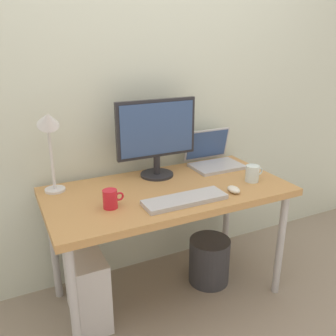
{
  "coord_description": "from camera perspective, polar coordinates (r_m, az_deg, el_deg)",
  "views": [
    {
      "loc": [
        -0.81,
        -1.67,
        1.5
      ],
      "look_at": [
        0.0,
        0.0,
        0.83
      ],
      "focal_mm": 38.54,
      "sensor_mm": 36.0,
      "label": 1
    }
  ],
  "objects": [
    {
      "name": "ground_plane",
      "position": [
        2.38,
        0.0,
        -19.16
      ],
      "size": [
        6.0,
        6.0,
        0.0
      ],
      "primitive_type": "plane",
      "color": "gray"
    },
    {
      "name": "back_wall",
      "position": [
        2.23,
        -4.64,
        14.62
      ],
      "size": [
        4.4,
        0.04,
        2.6
      ],
      "primitive_type": "cube",
      "color": "silver",
      "rests_on": "ground_plane"
    },
    {
      "name": "desk",
      "position": [
        2.04,
        0.0,
        -4.88
      ],
      "size": [
        1.35,
        0.68,
        0.71
      ],
      "color": "#B7844C",
      "rests_on": "ground_plane"
    },
    {
      "name": "monitor",
      "position": [
        2.12,
        -1.81,
        5.41
      ],
      "size": [
        0.49,
        0.2,
        0.46
      ],
      "color": "#232328",
      "rests_on": "desk"
    },
    {
      "name": "laptop",
      "position": [
        2.38,
        7.06,
        1.77
      ],
      "size": [
        0.32,
        0.27,
        0.23
      ],
      "color": "#B2B2B7",
      "rests_on": "desk"
    },
    {
      "name": "desk_lamp",
      "position": [
        1.94,
        -18.26,
        5.33
      ],
      "size": [
        0.11,
        0.16,
        0.47
      ],
      "color": "silver",
      "rests_on": "desk"
    },
    {
      "name": "keyboard",
      "position": [
        1.85,
        2.56,
        -5.05
      ],
      "size": [
        0.44,
        0.14,
        0.02
      ],
      "primitive_type": "cube",
      "color": "#B2B2B7",
      "rests_on": "desk"
    },
    {
      "name": "mouse",
      "position": [
        1.99,
        10.35,
        -3.36
      ],
      "size": [
        0.06,
        0.09,
        0.03
      ],
      "primitive_type": "ellipsoid",
      "color": "silver",
      "rests_on": "desk"
    },
    {
      "name": "coffee_mug",
      "position": [
        1.79,
        -9.08,
        -4.85
      ],
      "size": [
        0.11,
        0.07,
        0.09
      ],
      "color": "red",
      "rests_on": "desk"
    },
    {
      "name": "glass_cup",
      "position": [
        2.15,
        13.22,
        -0.84
      ],
      "size": [
        0.11,
        0.08,
        0.1
      ],
      "color": "silver",
      "rests_on": "desk"
    },
    {
      "name": "computer_tower",
      "position": [
        2.14,
        -12.71,
        -17.83
      ],
      "size": [
        0.18,
        0.36,
        0.42
      ],
      "primitive_type": "cube",
      "color": "silver",
      "rests_on": "ground_plane"
    },
    {
      "name": "wastebasket",
      "position": [
        2.42,
        6.47,
        -14.27
      ],
      "size": [
        0.26,
        0.26,
        0.3
      ],
      "primitive_type": "cylinder",
      "color": "#333338",
      "rests_on": "ground_plane"
    }
  ]
}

